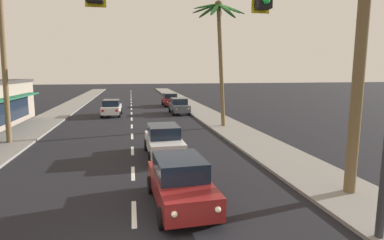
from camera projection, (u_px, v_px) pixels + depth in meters
The scene contains 12 objects.
sidewalk_right at pixel (219, 122), 28.35m from camera, with size 3.20×110.00×0.14m, color gray.
sidewalk_left at pixel (34, 127), 25.40m from camera, with size 3.20×110.00×0.14m, color gray.
lane_markings at pixel (137, 124), 27.32m from camera, with size 4.28×89.20×0.01m.
traffic_signal_mast at pixel (271, 28), 7.02m from camera, with size 11.03×0.41×7.63m.
sedan_lead_at_stop_bar at pixel (180, 181), 10.70m from camera, with size 2.12×4.51×1.68m.
sedan_third_in_queue at pixel (164, 140), 17.06m from camera, with size 2.02×4.48×1.68m.
sedan_oncoming_far at pixel (112, 108), 32.47m from camera, with size 2.06×4.49×1.68m.
sedan_parked_nearest_kerb at pixel (170, 99), 41.71m from camera, with size 2.00×4.47×1.68m.
sedan_parked_mid_kerb at pixel (179, 106), 34.09m from camera, with size 1.96×4.45×1.68m.
palm_left_second at pixel (2, 26), 18.72m from camera, with size 3.45×3.36×10.35m.
palm_right_nearest at pixel (362, 20), 10.76m from camera, with size 4.07×4.04×9.12m.
palm_right_second at pixel (220, 35), 24.61m from camera, with size 4.26×4.12×10.03m.
Camera 1 is at (0.02, -7.00, 4.59)m, focal length 29.23 mm.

